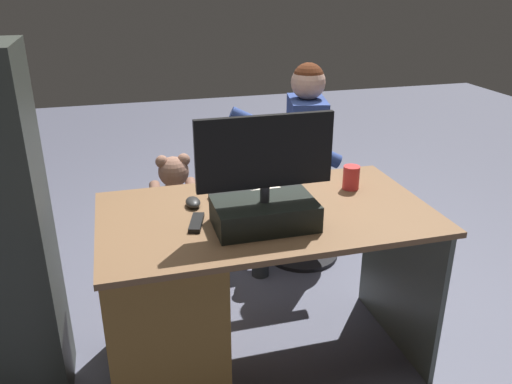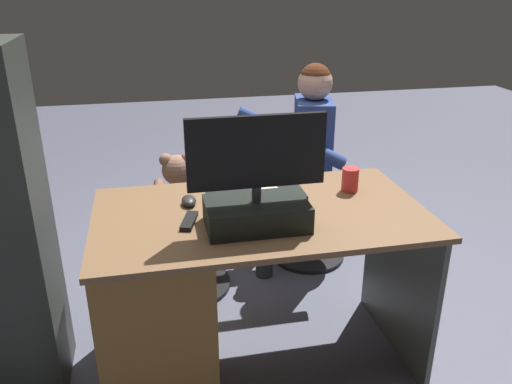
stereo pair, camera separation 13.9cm
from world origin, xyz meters
name	(u,v)px [view 2 (the right image)]	position (x,y,z in m)	size (l,w,h in m)	color
ground_plane	(243,306)	(0.00, 0.00, 0.00)	(10.00, 10.00, 0.00)	#535567
desk	(178,295)	(0.35, 0.43, 0.40)	(1.34, 0.76, 0.76)	brown
monitor	(256,196)	(0.04, 0.56, 0.88)	(0.51, 0.23, 0.43)	black
keyboard	(256,196)	(-0.01, 0.30, 0.77)	(0.42, 0.14, 0.02)	black
computer_mouse	(189,201)	(0.28, 0.30, 0.77)	(0.06, 0.10, 0.04)	#282726
cup	(350,180)	(-0.43, 0.30, 0.81)	(0.07, 0.07, 0.11)	red
tv_remote	(189,221)	(0.29, 0.48, 0.77)	(0.04, 0.15, 0.02)	black
notebook_binder	(269,205)	(-0.04, 0.40, 0.77)	(0.22, 0.30, 0.02)	beige
office_chair_teddy	(182,248)	(0.29, -0.27, 0.24)	(0.53, 0.53, 0.44)	black
teddy_bear	(178,188)	(0.29, -0.28, 0.60)	(0.25, 0.25, 0.36)	#936753
visitor_chair	(309,218)	(-0.50, -0.44, 0.26)	(0.45, 0.45, 0.44)	black
person	(301,152)	(-0.42, -0.43, 0.70)	(0.55, 0.56, 1.20)	#314689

